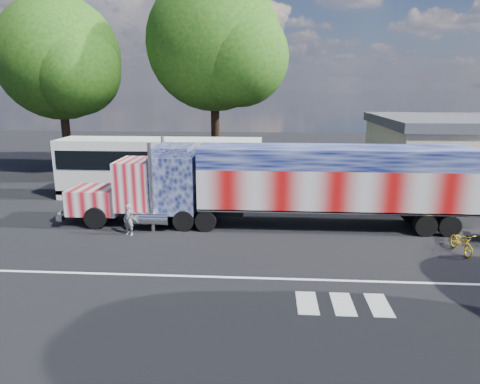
# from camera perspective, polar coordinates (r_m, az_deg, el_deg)

# --- Properties ---
(ground) EXTENTS (100.00, 100.00, 0.00)m
(ground) POSITION_cam_1_polar(r_m,az_deg,el_deg) (19.50, -0.59, -7.56)
(ground) COLOR black
(lane_markings) EXTENTS (30.00, 2.67, 0.01)m
(lane_markings) POSITION_cam_1_polar(r_m,az_deg,el_deg) (16.01, 4.62, -12.62)
(lane_markings) COLOR silver
(lane_markings) RESTS_ON ground
(semi_truck) EXTENTS (21.09, 3.33, 4.50)m
(semi_truck) POSITION_cam_1_polar(r_m,az_deg,el_deg) (22.13, 5.61, 1.26)
(semi_truck) COLOR black
(semi_truck) RESTS_ON ground
(coach_bus) EXTENTS (13.16, 3.06, 3.83)m
(coach_bus) POSITION_cam_1_polar(r_m,az_deg,el_deg) (28.51, -10.50, 3.28)
(coach_bus) COLOR white
(coach_bus) RESTS_ON ground
(woman) EXTENTS (0.66, 0.56, 1.55)m
(woman) POSITION_cam_1_polar(r_m,az_deg,el_deg) (21.69, -14.63, -3.61)
(woman) COLOR slate
(woman) RESTS_ON ground
(bicycle) EXTENTS (0.80, 1.85, 0.94)m
(bicycle) POSITION_cam_1_polar(r_m,az_deg,el_deg) (21.29, 27.45, -5.97)
(bicycle) COLOR gold
(bicycle) RESTS_ON ground
(tree_nw_a) EXTENTS (10.44, 9.94, 14.32)m
(tree_nw_a) POSITION_cam_1_polar(r_m,az_deg,el_deg) (39.35, -22.81, 16.04)
(tree_nw_a) COLOR black
(tree_nw_a) RESTS_ON ground
(tree_n_mid) EXTENTS (11.20, 10.67, 15.79)m
(tree_n_mid) POSITION_cam_1_polar(r_m,az_deg,el_deg) (35.77, -3.18, 19.14)
(tree_n_mid) COLOR black
(tree_n_mid) RESTS_ON ground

